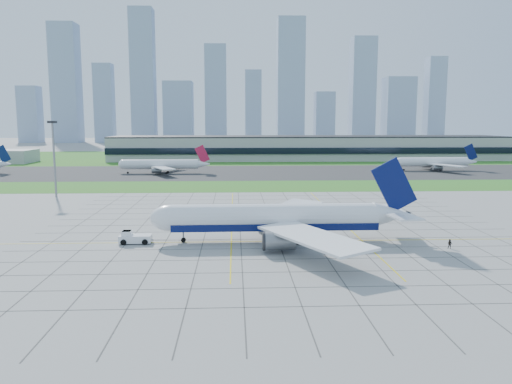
% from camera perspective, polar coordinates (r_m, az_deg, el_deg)
% --- Properties ---
extents(ground, '(1400.00, 1400.00, 0.00)m').
position_cam_1_polar(ground, '(108.94, 2.46, -5.40)').
color(ground, '#9E9E99').
rests_on(ground, ground).
extents(grass_median, '(700.00, 35.00, 0.04)m').
position_cam_1_polar(grass_median, '(197.41, 0.24, 0.68)').
color(grass_median, '#3C7120').
rests_on(grass_median, ground).
extents(asphalt_taxiway, '(700.00, 75.00, 0.04)m').
position_cam_1_polar(asphalt_taxiway, '(252.01, -0.35, 2.28)').
color(asphalt_taxiway, '#383838').
rests_on(asphalt_taxiway, ground).
extents(grass_far, '(700.00, 145.00, 0.04)m').
position_cam_1_polar(grass_far, '(361.57, -0.99, 4.03)').
color(grass_far, '#3C7120').
rests_on(grass_far, ground).
extents(apron_markings, '(120.00, 130.00, 0.03)m').
position_cam_1_polar(apron_markings, '(119.75, 2.21, -4.16)').
color(apron_markings, '#474744').
rests_on(apron_markings, ground).
extents(terminal, '(260.00, 43.00, 15.80)m').
position_cam_1_polar(terminal, '(339.47, 5.91, 5.06)').
color(terminal, '#B7B7B2').
rests_on(terminal, ground).
extents(light_mast, '(2.50, 2.50, 25.60)m').
position_cam_1_polar(light_mast, '(181.32, -22.12, 4.57)').
color(light_mast, gray).
rests_on(light_mast, ground).
extents(city_skyline, '(523.00, 32.40, 160.00)m').
position_cam_1_polar(city_skyline, '(626.48, -2.45, 11.12)').
color(city_skyline, '#98ABC7').
rests_on(city_skyline, ground).
extents(airliner, '(56.92, 57.70, 17.92)m').
position_cam_1_polar(airliner, '(106.04, 2.36, -3.06)').
color(airliner, white).
rests_on(airliner, ground).
extents(pushback_tug, '(9.69, 3.47, 2.69)m').
position_cam_1_polar(pushback_tug, '(108.01, -13.79, -5.09)').
color(pushback_tug, white).
rests_on(pushback_tug, ground).
extents(crew_near, '(0.71, 0.68, 1.64)m').
position_cam_1_polar(crew_near, '(108.99, -12.80, -5.14)').
color(crew_near, black).
rests_on(crew_near, ground).
extents(crew_far, '(1.19, 1.16, 1.93)m').
position_cam_1_polar(crew_far, '(107.87, 21.28, -5.56)').
color(crew_far, black).
rests_on(crew_far, ground).
extents(distant_jet_1, '(42.46, 42.66, 14.08)m').
position_cam_1_polar(distant_jet_1, '(250.31, -10.68, 3.13)').
color(distant_jet_1, white).
rests_on(distant_jet_1, ground).
extents(distant_jet_2, '(40.85, 42.66, 14.08)m').
position_cam_1_polar(distant_jet_2, '(276.82, 19.74, 3.26)').
color(distant_jet_2, white).
rests_on(distant_jet_2, ground).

